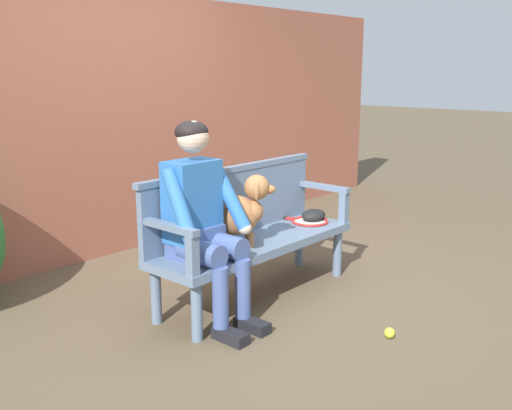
# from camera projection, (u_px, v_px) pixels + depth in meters

# --- Properties ---
(ground_plane) EXTENTS (40.00, 40.00, 0.00)m
(ground_plane) POSITION_uv_depth(u_px,v_px,m) (256.00, 297.00, 4.21)
(ground_plane) COLOR brown
(brick_garden_fence) EXTENTS (8.00, 0.30, 2.26)m
(brick_garden_fence) POSITION_uv_depth(u_px,v_px,m) (105.00, 125.00, 5.09)
(brick_garden_fence) COLOR #9E5642
(brick_garden_fence) RESTS_ON ground
(garden_bench) EXTENTS (1.68, 0.50, 0.43)m
(garden_bench) POSITION_uv_depth(u_px,v_px,m) (256.00, 247.00, 4.12)
(garden_bench) COLOR slate
(garden_bench) RESTS_ON ground
(bench_backrest) EXTENTS (1.72, 0.06, 0.50)m
(bench_backrest) POSITION_uv_depth(u_px,v_px,m) (233.00, 200.00, 4.20)
(bench_backrest) COLOR slate
(bench_backrest) RESTS_ON garden_bench
(bench_armrest_left_end) EXTENTS (0.06, 0.50, 0.28)m
(bench_armrest_left_end) POSITION_uv_depth(u_px,v_px,m) (178.00, 239.00, 3.43)
(bench_armrest_left_end) COLOR slate
(bench_armrest_left_end) RESTS_ON garden_bench
(bench_armrest_right_end) EXTENTS (0.06, 0.50, 0.28)m
(bench_armrest_right_end) POSITION_uv_depth(u_px,v_px,m) (331.00, 195.00, 4.59)
(bench_armrest_right_end) COLOR slate
(bench_armrest_right_end) RESTS_ON garden_bench
(person_seated) EXTENTS (0.56, 0.65, 1.30)m
(person_seated) POSITION_uv_depth(u_px,v_px,m) (201.00, 216.00, 3.65)
(person_seated) COLOR black
(person_seated) RESTS_ON ground
(dog_on_bench) EXTENTS (0.44, 0.41, 0.48)m
(dog_on_bench) POSITION_uv_depth(u_px,v_px,m) (240.00, 210.00, 3.93)
(dog_on_bench) COLOR #AD7042
(dog_on_bench) RESTS_ON garden_bench
(tennis_racket) EXTENTS (0.36, 0.58, 0.03)m
(tennis_racket) POSITION_uv_depth(u_px,v_px,m) (307.00, 221.00, 4.57)
(tennis_racket) COLOR red
(tennis_racket) RESTS_ON garden_bench
(baseball_glove) EXTENTS (0.22, 0.18, 0.09)m
(baseball_glove) POSITION_uv_depth(u_px,v_px,m) (313.00, 215.00, 4.61)
(baseball_glove) COLOR black
(baseball_glove) RESTS_ON garden_bench
(tennis_ball) EXTENTS (0.07, 0.07, 0.07)m
(tennis_ball) POSITION_uv_depth(u_px,v_px,m) (390.00, 333.00, 3.56)
(tennis_ball) COLOR #CCDB33
(tennis_ball) RESTS_ON ground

